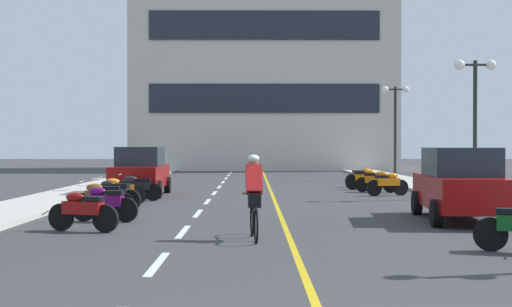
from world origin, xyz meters
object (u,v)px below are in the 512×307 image
Objects in this scene: street_lamp_mid at (475,95)px; parked_car_mid at (140,171)px; motorcycle_11 at (365,178)px; street_lamp_far at (395,110)px; motorcycle_5 at (102,198)px; motorcycle_7 at (119,190)px; motorcycle_4 at (104,203)px; motorcycle_3 at (83,210)px; motorcycle_9 at (388,183)px; motorcycle_8 at (136,187)px; motorcycle_10 at (377,181)px; motorcycle_6 at (113,194)px; motorcycle_12 at (363,177)px; cyclist_rider at (254,195)px; parked_car_near at (460,184)px.

parked_car_mid is at bearing 171.69° from street_lamp_mid.
street_lamp_mid reaches higher than motorcycle_11.
motorcycle_5 is (-11.64, -17.81, -3.26)m from street_lamp_far.
motorcycle_4 is at bearing -83.17° from motorcycle_7.
motorcycle_3 is at bearing -141.93° from street_lamp_mid.
motorcycle_8 is at bearing -165.32° from motorcycle_9.
motorcycle_11 is (8.49, 14.08, 0.00)m from motorcycle_3.
parked_car_mid is 7.24m from motorcycle_5.
motorcycle_6 is at bearing -140.82° from motorcycle_10.
motorcycle_10 is (-0.08, 1.80, 0.00)m from motorcycle_9.
motorcycle_5 is at bearing -126.57° from motorcycle_12.
motorcycle_3 is 3.95m from cyclist_rider.
motorcycle_9 is (9.24, -0.24, -0.44)m from parked_car_mid.
motorcycle_5 is 6.29m from cyclist_rider.
parked_car_mid is 2.48× the size of motorcycle_11.
street_lamp_mid is 6.69m from motorcycle_11.
motorcycle_10 is 1.77m from motorcycle_11.
motorcycle_10 is (9.14, 5.81, 0.00)m from motorcycle_7.
motorcycle_7 is 8.83m from cyclist_rider.
motorcycle_10 is (-2.84, 3.31, -3.16)m from street_lamp_mid.
street_lamp_far is at bearing 54.61° from motorcycle_6.
street_lamp_far is 1.17× the size of parked_car_mid.
motorcycle_4 is 0.99× the size of motorcycle_11.
street_lamp_far is 2.91× the size of motorcycle_4.
motorcycle_4 is 16.23m from motorcycle_12.
motorcycle_8 is (0.14, 4.63, 0.00)m from motorcycle_5.
street_lamp_mid is at bearing 31.80° from motorcycle_4.
motorcycle_7 is at bearing -156.55° from motorcycle_9.
parked_car_mid is 10.41m from motorcycle_12.
motorcycle_6 is 7.44m from cyclist_rider.
motorcycle_8 is 11.63m from motorcycle_12.
cyclist_rider is at bearing -146.91° from parked_car_near.
motorcycle_8 is (0.12, 3.18, 0.00)m from motorcycle_6.
motorcycle_12 is (8.65, 15.68, 0.00)m from motorcycle_3.
motorcycle_11 is (8.83, 9.10, 0.00)m from motorcycle_6.
parked_car_near reaches higher than motorcycle_5.
motorcycle_7 is at bearing 154.91° from parked_car_near.
street_lamp_far reaches higher than parked_car_near.
motorcycle_8 and motorcycle_10 have the same top height.
motorcycle_5 is 1.46m from motorcycle_6.
motorcycle_3 is (-8.88, -2.12, -0.44)m from parked_car_near.
motorcycle_9 and motorcycle_10 have the same top height.
motorcycle_5 is at bearing -91.73° from motorcycle_8.
motorcycle_4 is 4.85m from cyclist_rider.
motorcycle_3 is (0.51, -10.75, -0.44)m from parked_car_mid.
motorcycle_3 is at bearing -88.41° from motorcycle_8.
motorcycle_12 is (-2.63, -5.66, -3.26)m from street_lamp_far.
motorcycle_6 is (-11.62, -16.36, -3.26)m from street_lamp_far.
motorcycle_10 is at bearing 50.43° from motorcycle_4.
motorcycle_3 and motorcycle_7 have the same top height.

